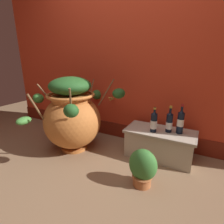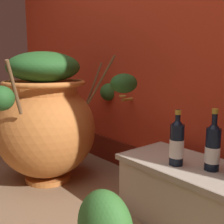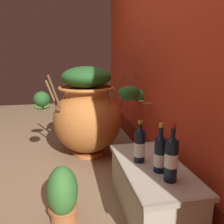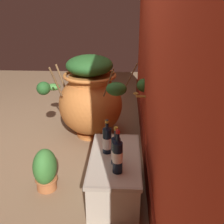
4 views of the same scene
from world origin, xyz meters
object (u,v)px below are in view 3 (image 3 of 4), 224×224
at_px(wine_bottle_right, 171,157).
at_px(potted_shrub, 63,195).
at_px(wine_bottle_middle, 160,153).
at_px(terracotta_urn, 88,112).
at_px(wine_bottle_left, 140,144).

bearing_deg(wine_bottle_right, potted_shrub, -109.94).
xyz_separation_m(wine_bottle_right, potted_shrub, (-0.22, -0.61, -0.30)).
relative_size(wine_bottle_middle, wine_bottle_right, 0.91).
height_order(wine_bottle_middle, potted_shrub, wine_bottle_middle).
relative_size(terracotta_urn, wine_bottle_middle, 4.07).
height_order(terracotta_urn, wine_bottle_right, terracotta_urn).
xyz_separation_m(terracotta_urn, wine_bottle_middle, (1.13, 0.33, -0.00)).
distance_m(wine_bottle_left, potted_shrub, 0.59).
bearing_deg(wine_bottle_left, potted_shrub, -84.21).
relative_size(wine_bottle_right, potted_shrub, 0.91).
height_order(wine_bottle_left, wine_bottle_right, wine_bottle_right).
relative_size(wine_bottle_middle, potted_shrub, 0.83).
bearing_deg(wine_bottle_middle, potted_shrub, -100.10).
xyz_separation_m(terracotta_urn, wine_bottle_left, (0.98, 0.25, -0.00)).
relative_size(wine_bottle_left, wine_bottle_right, 0.86).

